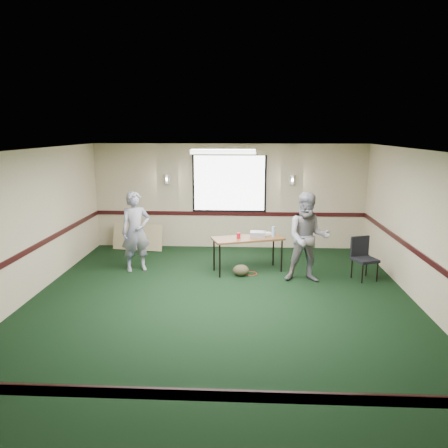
{
  "coord_description": "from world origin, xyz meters",
  "views": [
    {
      "loc": [
        0.43,
        -7.18,
        3.03
      ],
      "look_at": [
        0.0,
        1.3,
        1.2
      ],
      "focal_mm": 35.0,
      "sensor_mm": 36.0,
      "label": 1
    }
  ],
  "objects_px": {
    "folding_table": "(248,240)",
    "projector": "(258,234)",
    "conference_chair": "(363,255)",
    "person_right": "(308,238)",
    "person_left": "(136,232)"
  },
  "relations": [
    {
      "from": "folding_table",
      "to": "projector",
      "type": "bearing_deg",
      "value": 6.64
    },
    {
      "from": "projector",
      "to": "person_left",
      "type": "height_order",
      "value": "person_left"
    },
    {
      "from": "conference_chair",
      "to": "person_right",
      "type": "distance_m",
      "value": 1.26
    },
    {
      "from": "projector",
      "to": "person_right",
      "type": "relative_size",
      "value": 0.18
    },
    {
      "from": "person_left",
      "to": "folding_table",
      "type": "bearing_deg",
      "value": -25.47
    },
    {
      "from": "folding_table",
      "to": "person_right",
      "type": "height_order",
      "value": "person_right"
    },
    {
      "from": "person_left",
      "to": "person_right",
      "type": "bearing_deg",
      "value": -34.9
    },
    {
      "from": "projector",
      "to": "conference_chair",
      "type": "relative_size",
      "value": 0.37
    },
    {
      "from": "person_left",
      "to": "projector",
      "type": "bearing_deg",
      "value": -23.35
    },
    {
      "from": "conference_chair",
      "to": "projector",
      "type": "bearing_deg",
      "value": 146.51
    },
    {
      "from": "folding_table",
      "to": "projector",
      "type": "relative_size",
      "value": 4.95
    },
    {
      "from": "projector",
      "to": "conference_chair",
      "type": "bearing_deg",
      "value": -8.35
    },
    {
      "from": "folding_table",
      "to": "projector",
      "type": "height_order",
      "value": "projector"
    },
    {
      "from": "projector",
      "to": "conference_chair",
      "type": "height_order",
      "value": "conference_chair"
    },
    {
      "from": "conference_chair",
      "to": "person_left",
      "type": "bearing_deg",
      "value": 154.8
    }
  ]
}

